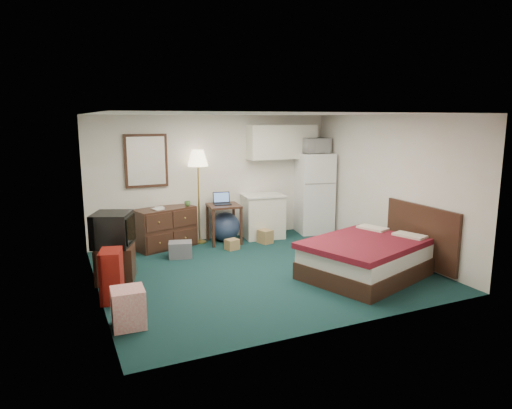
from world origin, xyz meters
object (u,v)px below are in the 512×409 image
desk (224,224)px  kitchen_counter (263,217)px  bed (365,259)px  fridge (314,193)px  suitcase (112,276)px  floor_lamp (199,197)px  tv_stand (116,263)px  dresser (165,228)px

desk → kitchen_counter: kitchen_counter is taller
desk → bed: (1.31, -2.76, -0.10)m
desk → kitchen_counter: 0.89m
fridge → suitcase: 5.01m
floor_lamp → bed: (1.75, -2.98, -0.63)m
floor_lamp → kitchen_counter: size_ratio=2.12×
desk → tv_stand: bearing=-142.9°
fridge → dresser: bearing=-171.1°
fridge → suitcase: size_ratio=2.42×
kitchen_counter → suitcase: size_ratio=1.22×
kitchen_counter → fridge: (1.20, -0.03, 0.42)m
floor_lamp → tv_stand: size_ratio=3.09×
desk → fridge: (2.08, 0.04, 0.47)m
dresser → bed: 3.80m
desk → tv_stand: (-2.25, -1.34, -0.11)m
desk → suitcase: size_ratio=1.09×
floor_lamp → tv_stand: 2.48m
bed → tv_stand: 3.83m
bed → kitchen_counter: bearing=79.5°
kitchen_counter → fridge: bearing=5.9°
tv_stand → floor_lamp: bearing=55.6°
fridge → tv_stand: 4.59m
dresser → fridge: size_ratio=0.66×
fridge → kitchen_counter: bearing=-170.7°
floor_lamp → kitchen_counter: floor_lamp is taller
kitchen_counter → floor_lamp: bearing=-178.7°
dresser → desk: bearing=-24.8°
bed → desk: bearing=96.4°
kitchen_counter → fridge: fridge is taller
bed → tv_stand: size_ratio=3.01×
fridge → tv_stand: size_ratio=2.88×
bed → fridge: bearing=55.6°
floor_lamp → bed: 3.51m
suitcase → bed: bearing=4.8°
dresser → suitcase: dresser is taller
desk → fridge: 2.14m
floor_lamp → suitcase: bearing=-129.8°
dresser → bed: size_ratio=0.63×
dresser → fridge: fridge is taller
suitcase → fridge: bearing=40.3°
dresser → suitcase: size_ratio=1.60×
desk → kitchen_counter: size_ratio=0.89×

